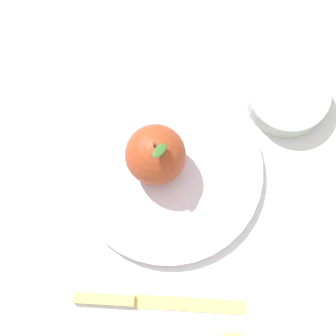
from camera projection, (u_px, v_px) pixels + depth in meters
name	position (u px, v px, depth m)	size (l,w,h in m)	color
ground_plane	(175.00, 189.00, 0.71)	(2.40, 2.40, 0.00)	silver
dinner_plate	(168.00, 170.00, 0.71)	(0.26, 0.26, 0.01)	silver
apple	(153.00, 157.00, 0.66)	(0.08, 0.08, 0.09)	#9E3D1E
side_bowl	(288.00, 95.00, 0.72)	(0.12, 0.12, 0.03)	#B2C6B2
cup	(301.00, 335.00, 0.63)	(0.07, 0.07, 0.07)	silver
knife	(143.00, 302.00, 0.67)	(0.16, 0.18, 0.01)	#D8B766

